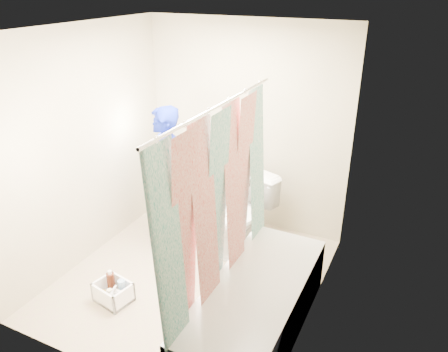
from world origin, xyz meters
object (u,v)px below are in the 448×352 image
at_px(bathtub, 255,308).
at_px(cleaning_caddy, 114,293).
at_px(toilet, 241,215).
at_px(plumber, 165,178).

height_order(bathtub, cleaning_caddy, bathtub).
relative_size(bathtub, cleaning_caddy, 4.77).
xyz_separation_m(bathtub, toilet, (-0.63, 1.14, 0.14)).
bearing_deg(bathtub, cleaning_caddy, -171.27).
bearing_deg(cleaning_caddy, plumber, 106.43).
bearing_deg(bathtub, toilet, 118.99).
height_order(toilet, plumber, plumber).
height_order(toilet, cleaning_caddy, toilet).
bearing_deg(cleaning_caddy, bathtub, 20.07).
distance_m(toilet, plumber, 0.92).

